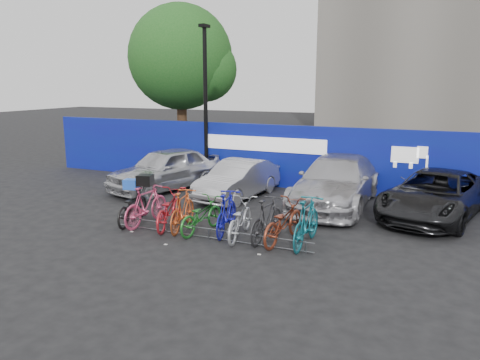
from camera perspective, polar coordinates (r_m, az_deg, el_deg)
The scene contains 21 objects.
ground at distance 12.75m, azimuth -2.58°, elevation -6.41°, with size 100.00×100.00×0.00m, color black.
hoarding at distance 17.90m, azimuth 5.92°, elevation 2.84°, with size 22.00×0.18×2.40m.
tree at distance 24.20m, azimuth -6.72°, elevation 14.34°, with size 5.40×5.20×7.80m.
lamppost at distance 18.38m, azimuth -4.23°, elevation 9.59°, with size 0.25×0.50×6.11m.
bike_rack at distance 12.19m, azimuth -3.84°, elevation -6.49°, with size 5.60×0.03×0.30m.
car_0 at distance 17.78m, azimuth -9.05°, elevation 1.35°, with size 1.87×4.65×1.58m, color silver.
car_1 at distance 16.31m, azimuth -0.26°, elevation 0.06°, with size 1.39×3.98×1.31m, color #AFAFB4.
car_2 at distance 15.61m, azimuth 11.69°, elevation -0.18°, with size 2.24×5.52×1.60m, color #B7B7BC.
car_3 at distance 15.12m, azimuth 22.73°, elevation -1.65°, with size 2.32×5.04×1.40m, color black.
bike_0 at distance 13.81m, azimuth -13.00°, elevation -3.10°, with size 0.66×1.90×1.00m, color black.
bike_1 at distance 13.51m, azimuth -11.35°, elevation -3.03°, with size 0.54×1.91×1.15m, color #D64773.
bike_2 at distance 13.18m, azimuth -8.69°, elevation -3.54°, with size 0.69×1.99×1.05m, color #B01D27.
bike_3 at distance 12.91m, azimuth -7.02°, elevation -3.66°, with size 0.52×1.85×1.11m, color #CC5322.
bike_4 at distance 12.65m, azimuth -4.74°, elevation -4.31°, with size 0.63×1.81×0.95m, color #207725.
bike_5 at distance 12.49m, azimuth -1.64°, elevation -4.02°, with size 0.54×1.92×1.15m, color #13149D.
bike_6 at distance 12.17m, azimuth -0.05°, elevation -4.77°, with size 0.68×1.94×1.02m, color #A9ACB1.
bike_7 at distance 11.99m, azimuth 3.29°, elevation -4.77°, with size 0.53×1.88×1.13m, color #29282B.
bike_8 at distance 11.89m, azimuth 5.30°, elevation -5.09°, with size 0.71×2.05×1.08m, color maroon.
bike_9 at distance 11.67m, azimuth 8.11°, elevation -5.10°, with size 0.58×2.04×1.22m, color #126270.
cargo_crate at distance 13.66m, azimuth -13.13°, elevation -0.51°, with size 0.39×0.30×0.28m, color blue.
cargo_topcase at distance 13.34m, azimuth -11.48°, elevation -0.02°, with size 0.41×0.37×0.30m, color black.
Camera 1 is at (5.37, -10.85, 4.00)m, focal length 35.00 mm.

